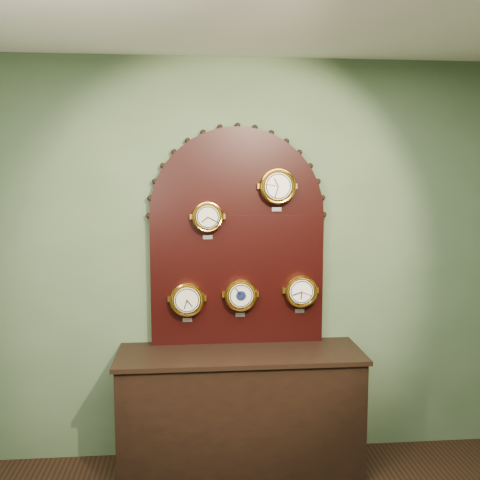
{
  "coord_description": "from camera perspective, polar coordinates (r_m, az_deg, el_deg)",
  "views": [
    {
      "loc": [
        -0.31,
        -1.25,
        1.99
      ],
      "look_at": [
        0.0,
        2.25,
        1.58
      ],
      "focal_mm": 40.42,
      "sensor_mm": 36.0,
      "label": 1
    }
  ],
  "objects": [
    {
      "name": "barometer",
      "position": [
        3.73,
        0.07,
        -5.82
      ],
      "size": [
        0.22,
        0.08,
        0.27
      ],
      "color": "gold",
      "rests_on": "display_board"
    },
    {
      "name": "shop_counter",
      "position": [
        3.84,
        0.03,
        -17.83
      ],
      "size": [
        1.6,
        0.5,
        0.8
      ],
      "primitive_type": "cube",
      "color": "black",
      "rests_on": "ground_plane"
    },
    {
      "name": "hygrometer",
      "position": [
        3.73,
        -5.61,
        -6.24
      ],
      "size": [
        0.23,
        0.08,
        0.29
      ],
      "color": "gold",
      "rests_on": "display_board"
    },
    {
      "name": "tide_clock",
      "position": [
        3.79,
        6.44,
        -5.37
      ],
      "size": [
        0.23,
        0.08,
        0.28
      ],
      "color": "gold",
      "rests_on": "display_board"
    },
    {
      "name": "arabic_clock",
      "position": [
        3.68,
        3.99,
        5.68
      ],
      "size": [
        0.24,
        0.08,
        0.29
      ],
      "color": "gold",
      "rests_on": "display_board"
    },
    {
      "name": "display_board",
      "position": [
        3.73,
        -0.27,
        1.05
      ],
      "size": [
        1.26,
        0.06,
        1.53
      ],
      "color": "black",
      "rests_on": "shop_counter"
    },
    {
      "name": "roman_clock",
      "position": [
        3.64,
        -3.43,
        2.46
      ],
      "size": [
        0.21,
        0.08,
        0.26
      ],
      "color": "gold",
      "rests_on": "display_board"
    },
    {
      "name": "wall_back",
      "position": [
        3.81,
        -0.33,
        -2.26
      ],
      "size": [
        4.0,
        0.0,
        4.0
      ],
      "primitive_type": "plane",
      "rotation": [
        1.57,
        0.0,
        0.0
      ],
      "color": "#4A6243",
      "rests_on": "ground"
    }
  ]
}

